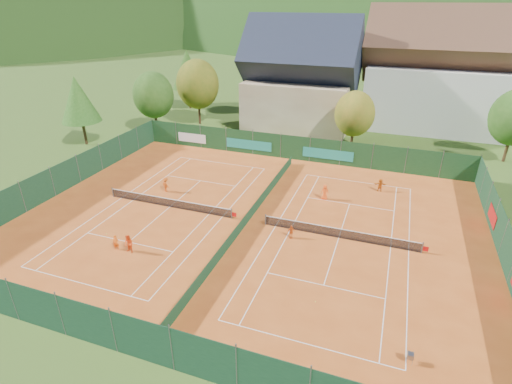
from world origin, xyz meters
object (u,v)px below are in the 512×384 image
object	(u,v)px
player_left_near	(116,243)
player_right_near	(291,232)
hotel_block_a	(439,78)
player_left_mid	(129,244)
ball_hopper	(410,356)
chalet	(301,82)
player_right_far_b	(380,185)
player_left_far	(166,185)
player_right_far_a	(325,192)

from	to	relation	value
player_left_near	player_right_near	size ratio (longest dim) A/B	1.11
player_left_near	player_right_near	world-z (taller)	player_left_near
hotel_block_a	player_left_mid	distance (m)	49.73
ball_hopper	chalet	bearing A→B (deg)	111.94
chalet	player_right_far_b	bearing A→B (deg)	-55.64
player_left_near	player_right_near	xyz separation A→B (m)	(12.47, 6.29, -0.06)
player_right_near	player_left_far	bearing A→B (deg)	131.58
player_right_near	player_left_mid	bearing A→B (deg)	176.92
chalet	player_right_far_a	size ratio (longest dim) A/B	10.43
ball_hopper	player_left_near	world-z (taller)	player_left_near
player_left_far	player_right_near	xyz separation A→B (m)	(14.33, -4.18, -0.18)
player_right_near	player_right_far_b	world-z (taller)	player_right_far_b
player_left_far	player_right_far_a	bearing A→B (deg)	-141.82
chalet	hotel_block_a	size ratio (longest dim) A/B	0.75
player_left_mid	hotel_block_a	bearing A→B (deg)	71.27
player_left_mid	player_right_far_a	world-z (taller)	player_right_far_a
player_right_far_a	player_right_far_b	world-z (taller)	player_right_far_a
ball_hopper	player_left_near	size ratio (longest dim) A/B	0.61
chalet	hotel_block_a	world-z (taller)	hotel_block_a
player_left_mid	player_right_far_b	distance (m)	25.01
ball_hopper	player_right_far_a	size ratio (longest dim) A/B	0.51
chalet	player_right_far_a	distance (m)	25.57
player_left_far	player_right_near	size ratio (longest dim) A/B	1.30
hotel_block_a	player_left_near	xyz separation A→B (m)	(-24.22, -43.60, -6.72)
player_right_far_b	player_left_near	bearing A→B (deg)	35.81
ball_hopper	player_left_mid	bearing A→B (deg)	169.82
chalet	player_left_far	world-z (taller)	chalet
player_right_near	chalet	bearing A→B (deg)	70.87
hotel_block_a	player_right_near	size ratio (longest dim) A/B	18.16
hotel_block_a	player_left_near	size ratio (longest dim) A/B	16.42
ball_hopper	player_right_far_b	xyz separation A→B (m)	(-3.16, 21.58, 0.14)
ball_hopper	player_right_far_a	xyz separation A→B (m)	(-8.13, 17.90, 0.22)
player_left_far	chalet	bearing A→B (deg)	-79.95
ball_hopper	player_right_near	xyz separation A→B (m)	(-9.38, 9.98, 0.04)
ball_hopper	player_left_far	bearing A→B (deg)	149.17
hotel_block_a	player_left_far	distance (m)	42.68
hotel_block_a	player_right_far_a	size ratio (longest dim) A/B	13.90
chalet	ball_hopper	size ratio (longest dim) A/B	20.25
player_left_far	player_right_near	world-z (taller)	player_left_far
player_left_near	player_left_far	size ratio (longest dim) A/B	0.85
hotel_block_a	ball_hopper	world-z (taller)	hotel_block_a
hotel_block_a	player_right_near	bearing A→B (deg)	-107.47
player_right_far_b	chalet	bearing A→B (deg)	-63.58
player_left_mid	player_left_far	distance (m)	10.88
ball_hopper	player_right_near	world-z (taller)	player_right_near
player_left_near	player_left_far	world-z (taller)	player_left_far
ball_hopper	player_right_near	size ratio (longest dim) A/B	0.67
player_left_far	player_left_near	bearing A→B (deg)	124.72
ball_hopper	player_left_near	xyz separation A→B (m)	(-21.85, 3.69, 0.10)
chalet	player_left_near	distance (m)	38.43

